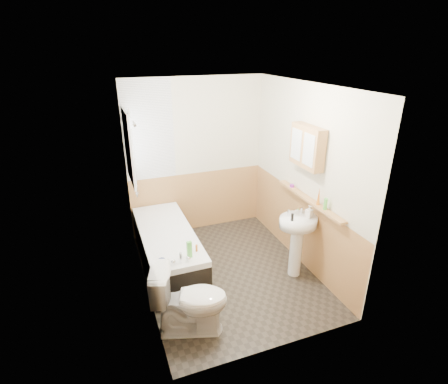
{
  "coord_description": "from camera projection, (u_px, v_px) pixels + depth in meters",
  "views": [
    {
      "loc": [
        -1.47,
        -3.76,
        2.92
      ],
      "look_at": [
        0.0,
        0.15,
        1.15
      ],
      "focal_mm": 28.0,
      "sensor_mm": 36.0,
      "label": 1
    }
  ],
  "objects": [
    {
      "name": "floor",
      "position": [
        228.0,
        272.0,
        4.86
      ],
      "size": [
        2.8,
        2.8,
        0.0
      ],
      "primitive_type": "plane",
      "color": "black",
      "rests_on": "ground"
    },
    {
      "name": "ceiling",
      "position": [
        229.0,
        85.0,
        3.88
      ],
      "size": [
        2.8,
        2.8,
        0.0
      ],
      "primitive_type": "plane",
      "rotation": [
        3.14,
        0.0,
        0.0
      ],
      "color": "white",
      "rests_on": "ground"
    },
    {
      "name": "wall_back",
      "position": [
        196.0,
        158.0,
        5.59
      ],
      "size": [
        2.2,
        0.02,
        2.5
      ],
      "primitive_type": "cube",
      "color": "beige",
      "rests_on": "ground"
    },
    {
      "name": "wall_front",
      "position": [
        285.0,
        245.0,
        3.16
      ],
      "size": [
        2.2,
        0.02,
        2.5
      ],
      "primitive_type": "cube",
      "color": "beige",
      "rests_on": "ground"
    },
    {
      "name": "wall_left",
      "position": [
        138.0,
        202.0,
        4.01
      ],
      "size": [
        0.02,
        2.8,
        2.5
      ],
      "primitive_type": "cube",
      "color": "beige",
      "rests_on": "ground"
    },
    {
      "name": "wall_right",
      "position": [
        304.0,
        178.0,
        4.73
      ],
      "size": [
        0.02,
        2.8,
        2.5
      ],
      "primitive_type": "cube",
      "color": "beige",
      "rests_on": "ground"
    },
    {
      "name": "wainscot_right",
      "position": [
        298.0,
        227.0,
        5.02
      ],
      "size": [
        0.01,
        2.8,
        1.0
      ],
      "primitive_type": "cube",
      "color": "tan",
      "rests_on": "wall_right"
    },
    {
      "name": "wainscot_front",
      "position": [
        279.0,
        309.0,
        3.47
      ],
      "size": [
        2.2,
        0.01,
        1.0
      ],
      "primitive_type": "cube",
      "color": "tan",
      "rests_on": "wall_front"
    },
    {
      "name": "wainscot_back",
      "position": [
        198.0,
        201.0,
        5.86
      ],
      "size": [
        2.2,
        0.01,
        1.0
      ],
      "primitive_type": "cube",
      "color": "tan",
      "rests_on": "wall_back"
    },
    {
      "name": "tile_cladding_left",
      "position": [
        140.0,
        202.0,
        4.02
      ],
      "size": [
        0.01,
        2.8,
        2.5
      ],
      "primitive_type": "cube",
      "color": "white",
      "rests_on": "wall_left"
    },
    {
      "name": "tile_return_back",
      "position": [
        148.0,
        131.0,
        5.13
      ],
      "size": [
        0.75,
        0.01,
        1.5
      ],
      "primitive_type": "cube",
      "color": "white",
      "rests_on": "wall_back"
    },
    {
      "name": "window",
      "position": [
        129.0,
        147.0,
        4.69
      ],
      "size": [
        0.03,
        0.79,
        0.99
      ],
      "color": "white",
      "rests_on": "wall_left"
    },
    {
      "name": "bathtub",
      "position": [
        168.0,
        248.0,
        4.9
      ],
      "size": [
        0.7,
        1.82,
        0.69
      ],
      "color": "black",
      "rests_on": "floor"
    },
    {
      "name": "shower_riser",
      "position": [
        133.0,
        147.0,
        4.41
      ],
      "size": [
        0.1,
        0.08,
        1.17
      ],
      "color": "silver",
      "rests_on": "wall_left"
    },
    {
      "name": "toilet",
      "position": [
        190.0,
        300.0,
        3.73
      ],
      "size": [
        0.91,
        0.68,
        0.79
      ],
      "primitive_type": "imported",
      "rotation": [
        0.0,
        0.0,
        1.26
      ],
      "color": "white",
      "rests_on": "floor"
    },
    {
      "name": "sink",
      "position": [
        297.0,
        234.0,
        4.58
      ],
      "size": [
        0.51,
        0.41,
        0.98
      ],
      "rotation": [
        0.0,
        0.0,
        -0.17
      ],
      "color": "white",
      "rests_on": "floor"
    },
    {
      "name": "pine_shelf",
      "position": [
        309.0,
        200.0,
        4.57
      ],
      "size": [
        0.1,
        1.43,
        0.03
      ],
      "primitive_type": "cube",
      "color": "tan",
      "rests_on": "wall_right"
    },
    {
      "name": "medicine_cabinet",
      "position": [
        307.0,
        147.0,
        4.39
      ],
      "size": [
        0.15,
        0.58,
        0.53
      ],
      "color": "tan",
      "rests_on": "wall_right"
    },
    {
      "name": "foam_can",
      "position": [
        326.0,
        204.0,
        4.24
      ],
      "size": [
        0.05,
        0.05,
        0.15
      ],
      "primitive_type": "cylinder",
      "rotation": [
        0.0,
        0.0,
        0.04
      ],
      "color": "#59C647",
      "rests_on": "pine_shelf"
    },
    {
      "name": "green_bottle",
      "position": [
        319.0,
        196.0,
        4.35
      ],
      "size": [
        0.05,
        0.05,
        0.23
      ],
      "primitive_type": "cone",
      "rotation": [
        0.0,
        0.0,
        0.04
      ],
      "color": "orange",
      "rests_on": "pine_shelf"
    },
    {
      "name": "black_jar",
      "position": [
        292.0,
        186.0,
        4.93
      ],
      "size": [
        0.08,
        0.08,
        0.04
      ],
      "primitive_type": "cylinder",
      "rotation": [
        0.0,
        0.0,
        -0.39
      ],
      "color": "purple",
      "rests_on": "pine_shelf"
    },
    {
      "name": "soap_bottle",
      "position": [
        309.0,
        215.0,
        4.47
      ],
      "size": [
        0.13,
        0.18,
        0.08
      ],
      "primitive_type": "imported",
      "rotation": [
        0.0,
        0.0,
        0.37
      ],
      "color": "silver",
      "rests_on": "sink"
    },
    {
      "name": "clear_bottle",
      "position": [
        292.0,
        217.0,
        4.38
      ],
      "size": [
        0.04,
        0.04,
        0.1
      ],
      "primitive_type": "cylinder",
      "rotation": [
        0.0,
        0.0,
        0.2
      ],
      "color": "black",
      "rests_on": "sink"
    },
    {
      "name": "blue_gel",
      "position": [
        189.0,
        250.0,
        4.17
      ],
      "size": [
        0.06,
        0.04,
        0.21
      ],
      "primitive_type": "cube",
      "rotation": [
        0.0,
        0.0,
        0.08
      ],
      "color": "#59C647",
      "rests_on": "bathtub"
    },
    {
      "name": "cream_jar",
      "position": [
        162.0,
        261.0,
        4.09
      ],
      "size": [
        0.09,
        0.09,
        0.05
      ],
      "primitive_type": "cylinder",
      "rotation": [
        0.0,
        0.0,
        0.05
      ],
      "color": "navy",
      "rests_on": "bathtub"
    },
    {
      "name": "orange_bottle",
      "position": [
        197.0,
        248.0,
        4.32
      ],
      "size": [
        0.03,
        0.03,
        0.09
      ],
      "primitive_type": "cylinder",
      "rotation": [
        0.0,
        0.0,
        -0.0
      ],
      "color": "orange",
      "rests_on": "bathtub"
    }
  ]
}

